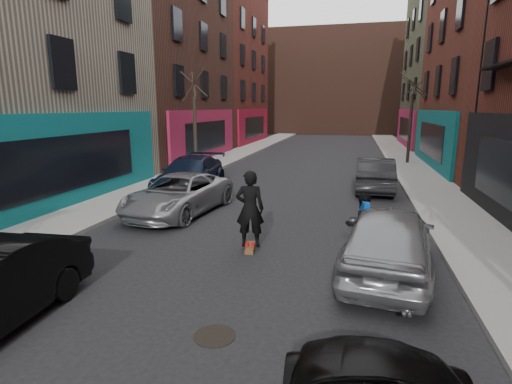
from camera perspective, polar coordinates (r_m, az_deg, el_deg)
The scene contains 14 objects.
sidewalk_left at distance 35.05m, azimuth -1.16°, elevation 6.10°, with size 2.50×84.00×0.13m, color gray.
sidewalk_right at distance 34.07m, azimuth 19.70°, elevation 5.22°, with size 2.50×84.00×0.13m, color gray.
buildings_left at distance 25.91m, azimuth -27.23°, elevation 20.91°, with size 12.00×56.00×16.50m, color #521917.
building_far at distance 59.84m, azimuth 11.51°, elevation 14.98°, with size 40.00×10.00×14.00m, color #47281E.
tree_left_far at distance 23.45m, azimuth -8.77°, elevation 11.13°, with size 2.00×2.00×6.50m, color black, non-canonical shape.
tree_right_far at distance 27.91m, azimuth 21.32°, elevation 10.90°, with size 2.00×2.00×6.80m, color black, non-canonical shape.
parked_left_far at distance 14.33m, azimuth -10.98°, elevation -0.32°, with size 2.29×4.97×1.38m, color gray.
parked_left_end at distance 17.95m, azimuth -9.41°, elevation 2.48°, with size 2.15×5.29×1.54m, color black.
parked_right_far at distance 9.47m, azimuth 18.37°, elevation -6.46°, with size 1.89×4.69×1.60m, color gray.
parked_right_end at distance 18.67m, azimuth 16.60°, elevation 2.45°, with size 1.59×4.55×1.50m, color black.
skateboard at distance 10.69m, azimuth -0.85°, elevation -7.95°, with size 0.22×0.80×0.10m, color brown.
skateboarder at distance 10.37m, azimuth -0.87°, elevation -2.41°, with size 0.74×0.49×2.03m, color black.
pedestrian at distance 10.23m, azimuth 14.84°, elevation -4.61°, with size 0.96×0.84×1.66m.
manhole at distance 7.03m, azimuth -5.94°, elevation -19.75°, with size 0.70×0.70×0.01m, color black.
Camera 1 is at (2.71, -3.69, 3.71)m, focal length 28.00 mm.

